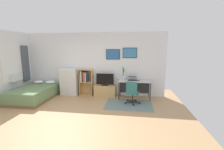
{
  "coord_description": "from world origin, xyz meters",
  "views": [
    {
      "loc": [
        1.73,
        -4.06,
        2.03
      ],
      "look_at": [
        0.95,
        1.5,
        1.05
      ],
      "focal_mm": 24.47,
      "sensor_mm": 36.0,
      "label": 1
    }
  ],
  "objects_px": {
    "desk": "(135,83)",
    "laptop": "(132,79)",
    "dresser": "(70,82)",
    "wine_glass": "(124,77)",
    "television": "(105,80)",
    "tv_stand": "(105,91)",
    "bamboo_vase": "(123,74)",
    "computer_mouse": "(139,80)",
    "bookshelf": "(85,80)",
    "office_chair": "(132,92)",
    "bed": "(35,93)"
  },
  "relations": [
    {
      "from": "desk",
      "to": "laptop",
      "type": "relative_size",
      "value": 2.87
    },
    {
      "from": "dresser",
      "to": "wine_glass",
      "type": "bearing_deg",
      "value": -2.37
    },
    {
      "from": "television",
      "to": "tv_stand",
      "type": "bearing_deg",
      "value": 90.0
    },
    {
      "from": "wine_glass",
      "to": "desk",
      "type": "bearing_deg",
      "value": 13.2
    },
    {
      "from": "desk",
      "to": "bamboo_vase",
      "type": "xyz_separation_m",
      "value": [
        -0.48,
        0.09,
        0.39
      ]
    },
    {
      "from": "tv_stand",
      "to": "computer_mouse",
      "type": "height_order",
      "value": "computer_mouse"
    },
    {
      "from": "bookshelf",
      "to": "computer_mouse",
      "type": "xyz_separation_m",
      "value": [
        2.29,
        -0.16,
        0.08
      ]
    },
    {
      "from": "bookshelf",
      "to": "computer_mouse",
      "type": "relative_size",
      "value": 10.92
    },
    {
      "from": "television",
      "to": "computer_mouse",
      "type": "relative_size",
      "value": 7.15
    },
    {
      "from": "tv_stand",
      "to": "office_chair",
      "type": "height_order",
      "value": "office_chair"
    },
    {
      "from": "bed",
      "to": "bamboo_vase",
      "type": "height_order",
      "value": "bamboo_vase"
    },
    {
      "from": "computer_mouse",
      "to": "bamboo_vase",
      "type": "relative_size",
      "value": 0.2
    },
    {
      "from": "bookshelf",
      "to": "tv_stand",
      "type": "relative_size",
      "value": 1.24
    },
    {
      "from": "laptop",
      "to": "computer_mouse",
      "type": "xyz_separation_m",
      "value": [
        0.26,
        -0.11,
        -0.05
      ]
    },
    {
      "from": "tv_stand",
      "to": "bookshelf",
      "type": "bearing_deg",
      "value": 176.95
    },
    {
      "from": "dresser",
      "to": "laptop",
      "type": "relative_size",
      "value": 2.59
    },
    {
      "from": "computer_mouse",
      "to": "bed",
      "type": "bearing_deg",
      "value": -170.81
    },
    {
      "from": "tv_stand",
      "to": "television",
      "type": "xyz_separation_m",
      "value": [
        0.0,
        -0.02,
        0.49
      ]
    },
    {
      "from": "desk",
      "to": "laptop",
      "type": "xyz_separation_m",
      "value": [
        -0.09,
        0.01,
        0.2
      ]
    },
    {
      "from": "laptop",
      "to": "computer_mouse",
      "type": "height_order",
      "value": "laptop"
    },
    {
      "from": "television",
      "to": "wine_glass",
      "type": "xyz_separation_m",
      "value": [
        0.81,
        -0.09,
        0.14
      ]
    },
    {
      "from": "bed",
      "to": "tv_stand",
      "type": "xyz_separation_m",
      "value": [
        2.74,
        0.79,
        -0.01
      ]
    },
    {
      "from": "computer_mouse",
      "to": "television",
      "type": "bearing_deg",
      "value": 176.2
    },
    {
      "from": "bed",
      "to": "laptop",
      "type": "height_order",
      "value": "laptop"
    },
    {
      "from": "bookshelf",
      "to": "desk",
      "type": "relative_size",
      "value": 0.88
    },
    {
      "from": "office_chair",
      "to": "laptop",
      "type": "xyz_separation_m",
      "value": [
        -0.0,
        0.8,
        0.35
      ]
    },
    {
      "from": "tv_stand",
      "to": "desk",
      "type": "distance_m",
      "value": 1.29
    },
    {
      "from": "bed",
      "to": "dresser",
      "type": "height_order",
      "value": "dresser"
    },
    {
      "from": "dresser",
      "to": "bookshelf",
      "type": "xyz_separation_m",
      "value": [
        0.71,
        0.06,
        0.1
      ]
    },
    {
      "from": "dresser",
      "to": "bamboo_vase",
      "type": "height_order",
      "value": "bamboo_vase"
    },
    {
      "from": "office_chair",
      "to": "laptop",
      "type": "relative_size",
      "value": 1.92
    },
    {
      "from": "bed",
      "to": "laptop",
      "type": "distance_m",
      "value": 4.01
    },
    {
      "from": "tv_stand",
      "to": "bamboo_vase",
      "type": "height_order",
      "value": "bamboo_vase"
    },
    {
      "from": "bamboo_vase",
      "to": "bed",
      "type": "bearing_deg",
      "value": -166.22
    },
    {
      "from": "desk",
      "to": "bamboo_vase",
      "type": "bearing_deg",
      "value": 169.75
    },
    {
      "from": "bed",
      "to": "bookshelf",
      "type": "bearing_deg",
      "value": 23.63
    },
    {
      "from": "tv_stand",
      "to": "desk",
      "type": "xyz_separation_m",
      "value": [
        1.24,
        -0.01,
        0.37
      ]
    },
    {
      "from": "tv_stand",
      "to": "computer_mouse",
      "type": "distance_m",
      "value": 1.51
    },
    {
      "from": "dresser",
      "to": "tv_stand",
      "type": "height_order",
      "value": "dresser"
    },
    {
      "from": "dresser",
      "to": "tv_stand",
      "type": "relative_size",
      "value": 1.27
    },
    {
      "from": "office_chair",
      "to": "dresser",
      "type": "bearing_deg",
      "value": 174.36
    },
    {
      "from": "desk",
      "to": "bamboo_vase",
      "type": "distance_m",
      "value": 0.62
    },
    {
      "from": "office_chair",
      "to": "laptop",
      "type": "height_order",
      "value": "laptop"
    },
    {
      "from": "tv_stand",
      "to": "wine_glass",
      "type": "bearing_deg",
      "value": -7.97
    },
    {
      "from": "bamboo_vase",
      "to": "desk",
      "type": "bearing_deg",
      "value": -10.25
    },
    {
      "from": "dresser",
      "to": "bed",
      "type": "bearing_deg",
      "value": -146.26
    },
    {
      "from": "laptop",
      "to": "computer_mouse",
      "type": "bearing_deg",
      "value": -31.52
    },
    {
      "from": "dresser",
      "to": "office_chair",
      "type": "height_order",
      "value": "dresser"
    },
    {
      "from": "desk",
      "to": "laptop",
      "type": "distance_m",
      "value": 0.22
    },
    {
      "from": "computer_mouse",
      "to": "office_chair",
      "type": "bearing_deg",
      "value": -110.19
    }
  ]
}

